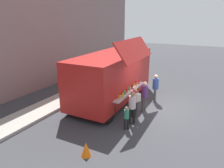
# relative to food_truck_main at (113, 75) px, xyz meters

# --- Properties ---
(ground_plane) EXTENTS (60.00, 60.00, 0.00)m
(ground_plane) POSITION_rel_food_truck_main_xyz_m (0.27, -2.55, -1.54)
(ground_plane) COLOR #38383D
(curb_strip) EXTENTS (28.00, 1.60, 0.15)m
(curb_strip) POSITION_rel_food_truck_main_xyz_m (-4.00, 2.62, -1.47)
(curb_strip) COLOR #9E998E
(curb_strip) RESTS_ON ground
(food_truck_main) EXTENTS (6.57, 3.30, 3.73)m
(food_truck_main) POSITION_rel_food_truck_main_xyz_m (0.00, 0.00, 0.00)
(food_truck_main) COLOR #B01E1A
(food_truck_main) RESTS_ON ground
(traffic_cone_orange) EXTENTS (0.36, 0.36, 0.55)m
(traffic_cone_orange) POSITION_rel_food_truck_main_xyz_m (-5.09, -1.64, -1.27)
(traffic_cone_orange) COLOR orange
(traffic_cone_orange) RESTS_ON ground
(trash_bin) EXTENTS (0.60, 0.60, 0.90)m
(trash_bin) POSITION_rel_food_truck_main_xyz_m (3.62, 2.32, -1.09)
(trash_bin) COLOR #2D6435
(trash_bin) RESTS_ON ground
(customer_front_ordering) EXTENTS (0.34, 0.33, 1.64)m
(customer_front_ordering) POSITION_rel_food_truck_main_xyz_m (-0.58, -2.17, -0.56)
(customer_front_ordering) COLOR #504745
(customer_front_ordering) RESTS_ON ground
(customer_mid_with_backpack) EXTENTS (0.45, 0.52, 1.59)m
(customer_mid_with_backpack) POSITION_rel_food_truck_main_xyz_m (-1.45, -1.98, -0.57)
(customer_mid_with_backpack) COLOR black
(customer_mid_with_backpack) RESTS_ON ground
(customer_rear_waiting) EXTENTS (0.32, 0.32, 1.59)m
(customer_rear_waiting) POSITION_rel_food_truck_main_xyz_m (-2.13, -2.14, -0.59)
(customer_rear_waiting) COLOR black
(customer_rear_waiting) RESTS_ON ground
(customer_extra_browsing) EXTENTS (0.34, 0.34, 1.66)m
(customer_extra_browsing) POSITION_rel_food_truck_main_xyz_m (0.92, -2.30, -0.55)
(customer_extra_browsing) COLOR #4A4646
(customer_extra_browsing) RESTS_ON ground
(child_near_queue) EXTENTS (0.22, 0.22, 1.09)m
(child_near_queue) POSITION_rel_food_truck_main_xyz_m (-2.73, -2.13, -0.89)
(child_near_queue) COLOR black
(child_near_queue) RESTS_ON ground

